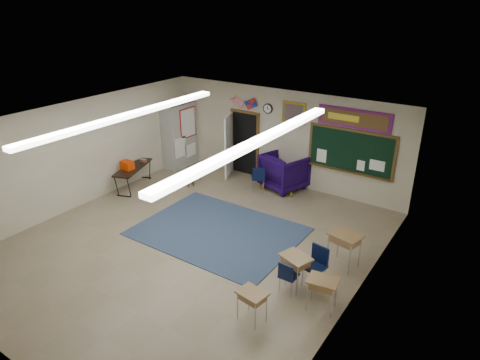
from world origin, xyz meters
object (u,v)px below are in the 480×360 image
Objects in this scene: folding_table at (134,176)px; wooden_stool at (190,177)px; wingback_armchair at (284,171)px; student_desk_front_left at (295,269)px; student_desk_front_right at (344,248)px.

folding_table is 3.12× the size of wooden_stool.
wingback_armchair reaches higher than wooden_stool.
student_desk_front_left is 1.29× the size of wooden_stool.
folding_table reaches higher than student_desk_front_right.
student_desk_front_right is (0.56, 1.25, 0.05)m from student_desk_front_left.
student_desk_front_left is 6.70m from folding_table.
student_desk_front_left is at bearing -34.65° from folding_table.
wingback_armchair is 4.95m from student_desk_front_left.
wingback_armchair is at bearing 31.41° from wooden_stool.
wooden_stool is (-5.08, 2.70, -0.11)m from student_desk_front_left.
student_desk_front_right is 1.46× the size of wooden_stool.
student_desk_front_right is at bearing 85.06° from student_desk_front_left.
wooden_stool is at bearing 177.69° from student_desk_front_right.
wooden_stool is at bearing 16.20° from folding_table.
wingback_armchair is 2.19× the size of wooden_stool.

